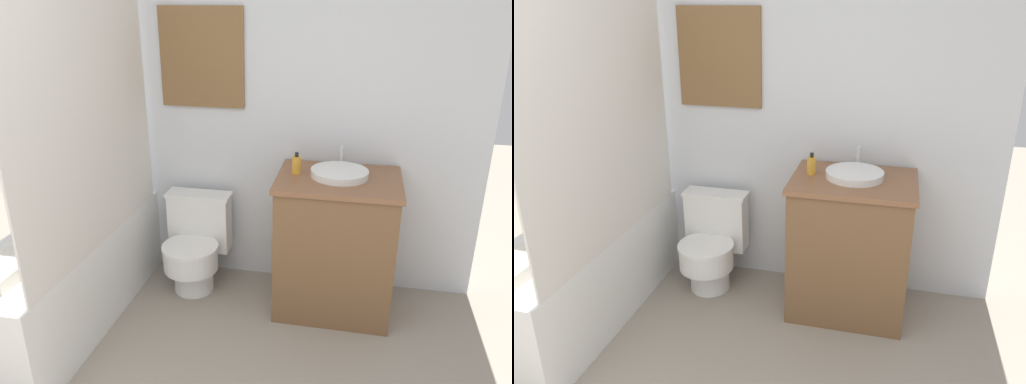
# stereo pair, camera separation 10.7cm
# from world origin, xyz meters

# --- Properties ---
(wall_back) EXTENTS (3.15, 0.07, 2.50)m
(wall_back) POSITION_xyz_m (-0.00, 2.30, 1.25)
(wall_back) COLOR silver
(wall_back) RESTS_ON ground_plane
(shower_area) EXTENTS (0.57, 1.47, 1.98)m
(shower_area) POSITION_xyz_m (-0.78, 1.54, 0.32)
(shower_area) COLOR white
(shower_area) RESTS_ON ground_plane
(toilet) EXTENTS (0.42, 0.47, 0.61)m
(toilet) POSITION_xyz_m (-0.17, 2.04, 0.29)
(toilet) COLOR white
(toilet) RESTS_ON ground_plane
(vanity) EXTENTS (0.70, 0.55, 0.84)m
(vanity) POSITION_xyz_m (0.72, 1.99, 0.42)
(vanity) COLOR brown
(vanity) RESTS_ON ground_plane
(sink) EXTENTS (0.33, 0.36, 0.13)m
(sink) POSITION_xyz_m (0.72, 2.01, 0.86)
(sink) COLOR white
(sink) RESTS_ON vanity
(soap_bottle) EXTENTS (0.05, 0.05, 0.13)m
(soap_bottle) POSITION_xyz_m (0.48, 2.01, 0.89)
(soap_bottle) COLOR gold
(soap_bottle) RESTS_ON vanity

